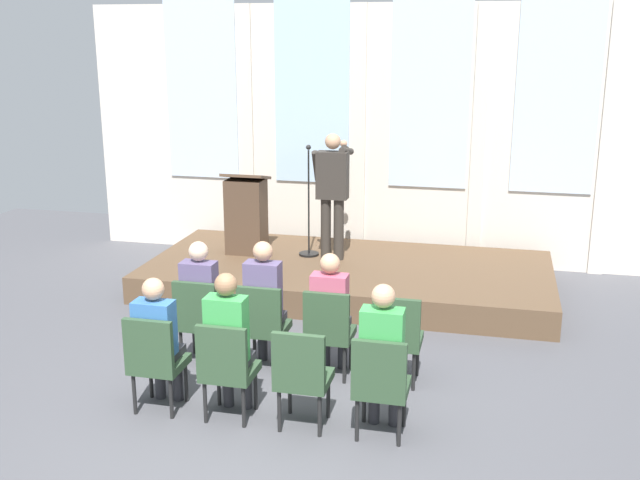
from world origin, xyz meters
name	(u,v)px	position (x,y,z in m)	size (l,w,h in m)	color
ground_plane	(253,443)	(0.00, 0.00, 0.00)	(14.79, 14.79, 0.00)	#4C4C51
rear_partition	(373,130)	(0.04, 5.68, 1.98)	(8.76, 0.14, 3.92)	silver
stage_platform	(348,276)	(0.00, 4.12, 0.18)	(5.38, 2.53, 0.36)	brown
speaker	(333,187)	(-0.27, 4.32, 1.36)	(0.52, 0.69, 1.73)	#332D28
mic_stand	(309,232)	(-0.62, 4.41, 0.70)	(0.28, 0.28, 1.55)	black
lectern	(246,214)	(-1.51, 4.33, 0.91)	(0.60, 0.48, 1.16)	#4C3828
chair_r0_c0	(199,316)	(-1.03, 1.39, 0.53)	(0.46, 0.44, 0.94)	black
audience_r0_c0	(202,296)	(-1.03, 1.47, 0.74)	(0.36, 0.39, 1.33)	#2D2D33
chair_r0_c1	(263,322)	(-0.34, 1.39, 0.53)	(0.46, 0.44, 0.94)	black
audience_r0_c1	(265,299)	(-0.34, 1.47, 0.76)	(0.36, 0.39, 1.37)	#2D2D33
chair_r0_c2	(329,328)	(0.34, 1.39, 0.53)	(0.46, 0.44, 0.94)	black
audience_r0_c2	(331,308)	(0.34, 1.48, 0.72)	(0.36, 0.39, 1.29)	#2D2D33
chair_r0_c3	(397,334)	(1.03, 1.39, 0.53)	(0.46, 0.44, 0.94)	black
chair_r1_c0	(155,358)	(-1.03, 0.33, 0.53)	(0.46, 0.44, 0.94)	black
audience_r1_c0	(158,336)	(-1.03, 0.42, 0.71)	(0.36, 0.39, 1.28)	#2D2D33
chair_r1_c1	(227,365)	(-0.34, 0.33, 0.53)	(0.46, 0.44, 0.94)	black
audience_r1_c1	(229,338)	(-0.34, 0.41, 0.76)	(0.36, 0.39, 1.37)	#2D2D33
chair_r1_c2	(302,373)	(0.34, 0.33, 0.53)	(0.46, 0.44, 0.94)	black
chair_r1_c3	(381,381)	(1.03, 0.33, 0.53)	(0.46, 0.44, 0.94)	black
audience_r1_c3	(383,353)	(1.03, 0.41, 0.76)	(0.36, 0.39, 1.38)	#2D2D33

